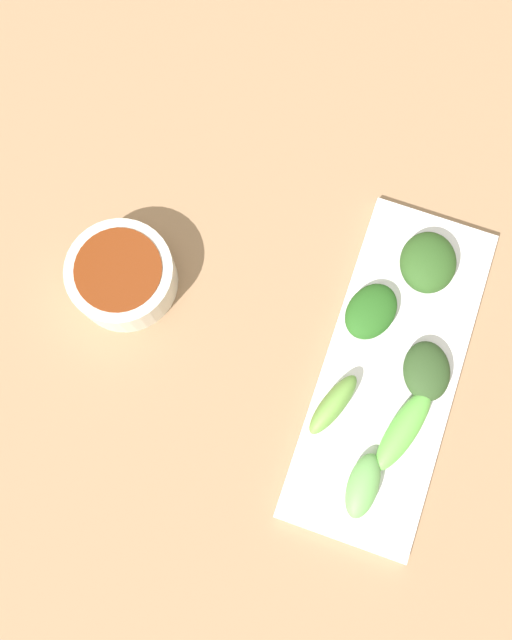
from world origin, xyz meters
TOP-DOWN VIEW (x-y plane):
  - tabletop at (0.00, 0.00)m, footprint 2.10×2.10m
  - sauce_bowl at (-0.18, -0.02)m, footprint 0.11×0.11m
  - serving_plate at (0.10, -0.02)m, footprint 0.13×0.34m
  - broccoli_leafy_0 at (0.11, 0.09)m, footprint 0.07×0.07m
  - broccoli_stalk_1 at (0.11, -0.13)m, footprint 0.03×0.06m
  - broccoli_stalk_2 at (0.06, -0.07)m, footprint 0.04×0.07m
  - broccoli_leafy_3 at (0.14, -0.01)m, footprint 0.06×0.07m
  - broccoli_leafy_4 at (0.07, 0.03)m, footprint 0.06×0.07m
  - broccoli_stalk_5 at (0.13, -0.07)m, footprint 0.05×0.09m

SIDE VIEW (x-z plane):
  - tabletop at x=0.00m, z-range 0.00..0.02m
  - serving_plate at x=0.10m, z-range 0.02..0.03m
  - broccoli_leafy_4 at x=0.07m, z-range 0.03..0.05m
  - broccoli_stalk_5 at x=0.13m, z-range 0.03..0.05m
  - broccoli_stalk_1 at x=0.11m, z-range 0.03..0.05m
  - broccoli_leafy_3 at x=0.14m, z-range 0.03..0.06m
  - sauce_bowl at x=-0.18m, z-range 0.02..0.07m
  - broccoli_stalk_2 at x=0.06m, z-range 0.03..0.06m
  - broccoli_leafy_0 at x=0.11m, z-range 0.03..0.06m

